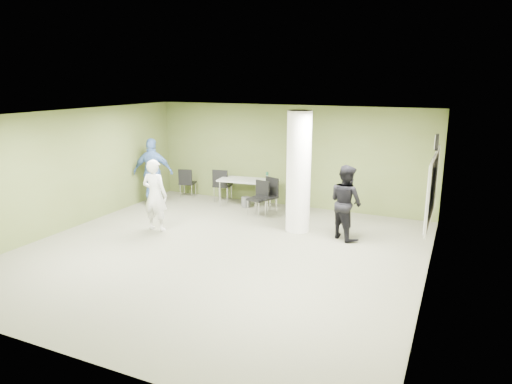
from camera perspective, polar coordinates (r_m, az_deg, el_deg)
The scene contains 17 objects.
floor at distance 9.53m, azimuth -4.61°, elevation -7.49°, with size 8.00×8.00×0.00m, color #585A47.
ceiling at distance 8.90m, azimuth -4.96°, elevation 9.54°, with size 8.00×8.00×0.00m, color white.
wall_back at distance 12.69m, azimuth 4.06°, elevation 4.50°, with size 8.00×0.02×2.80m, color #535E2C.
wall_left at distance 11.57m, azimuth -22.38°, elevation 2.55°, with size 0.02×8.00×2.80m, color #535E2C.
wall_right_cream at distance 8.02m, azimuth 21.09°, elevation -2.02°, with size 0.02×8.00×2.80m, color beige.
column at distance 10.50m, azimuth 5.35°, elevation 2.49°, with size 0.56×0.56×2.80m, color silver.
whiteboard at distance 9.16m, azimuth 21.17°, elevation 0.54°, with size 0.05×2.30×1.30m.
wall_clock at distance 9.02m, azimuth 21.65°, elevation 5.80°, with size 0.06×0.32×0.32m.
folding_table at distance 12.62m, azimuth -0.93°, elevation 1.33°, with size 1.68×0.87×1.02m.
wastebasket at distance 12.71m, azimuth -1.29°, elevation -1.26°, with size 0.25×0.25×0.28m, color #4C4C4C.
chair_back_left at distance 13.82m, azimuth -8.66°, elevation 1.40°, with size 0.53×0.53×0.88m.
chair_back_right at distance 13.23m, azimuth -4.32°, elevation 1.17°, with size 0.54×0.54×0.96m.
chair_table_left at distance 11.91m, azimuth 0.46°, elevation -0.42°, with size 0.54×0.54×0.89m.
chair_table_right at distance 11.97m, azimuth 1.57°, elevation -0.13°, with size 0.63×0.63×0.97m.
woman_white at distance 10.85m, azimuth -12.52°, elevation -0.41°, with size 0.62×0.41×1.70m, color silver.
man_black at distance 10.24m, azimuth 11.16°, elevation -1.26°, with size 0.81×0.63×1.67m, color black.
man_blue at distance 13.00m, azimuth -12.73°, elevation 2.40°, with size 1.11×0.46×1.90m, color #3F619D.
Camera 1 is at (4.35, -7.74, 3.48)m, focal length 32.00 mm.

